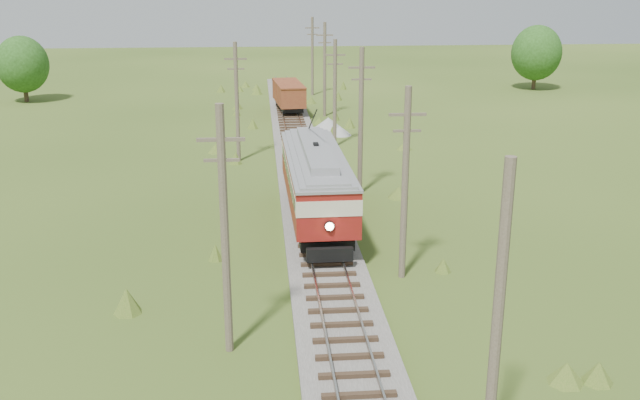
{
  "coord_description": "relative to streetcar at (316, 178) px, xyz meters",
  "views": [
    {
      "loc": [
        -2.9,
        -11.19,
        12.92
      ],
      "look_at": [
        0.0,
        22.65,
        2.27
      ],
      "focal_mm": 40.0,
      "sensor_mm": 36.0,
      "label": 1
    }
  ],
  "objects": [
    {
      "name": "tree_mid_b",
      "position": [
        30.0,
        46.85,
        1.59
      ],
      "size": [
        5.88,
        5.88,
        7.57
      ],
      "color": "#38281C",
      "rests_on": "ground"
    },
    {
      "name": "utility_pole_r_4",
      "position": [
        3.0,
        18.85,
        1.58
      ],
      "size": [
        1.6,
        0.3,
        8.4
      ],
      "color": "brown",
      "rests_on": "ground"
    },
    {
      "name": "utility_pole_r_1",
      "position": [
        3.1,
        -20.15,
        1.66
      ],
      "size": [
        0.3,
        0.3,
        8.8
      ],
      "color": "brown",
      "rests_on": "ground"
    },
    {
      "name": "utility_pole_r_5",
      "position": [
        3.4,
        31.85,
        1.84
      ],
      "size": [
        1.6,
        0.3,
        8.9
      ],
      "color": "brown",
      "rests_on": "ground"
    },
    {
      "name": "railbed_main",
      "position": [
        -0.0,
        8.85,
        -2.55
      ],
      "size": [
        3.6,
        96.0,
        0.57
      ],
      "color": "#605B54",
      "rests_on": "ground"
    },
    {
      "name": "gravel_pile",
      "position": [
        3.14,
        23.98,
        -2.12
      ],
      "size": [
        3.65,
        3.88,
        1.33
      ],
      "color": "gray",
      "rests_on": "ground"
    },
    {
      "name": "utility_pole_l_a",
      "position": [
        -4.2,
        -13.15,
        1.89
      ],
      "size": [
        1.6,
        0.3,
        9.0
      ],
      "color": "brown",
      "rests_on": "ground"
    },
    {
      "name": "streetcar",
      "position": [
        0.0,
        0.0,
        0.0
      ],
      "size": [
        3.21,
        13.08,
        5.95
      ],
      "rotation": [
        0.0,
        0.0,
        0.01
      ],
      "color": "black",
      "rests_on": "ground"
    },
    {
      "name": "utility_pole_r_2",
      "position": [
        3.3,
        -7.15,
        1.69
      ],
      "size": [
        1.6,
        0.3,
        8.6
      ],
      "color": "brown",
      "rests_on": "ground"
    },
    {
      "name": "tree_mid_a",
      "position": [
        -28.0,
        42.85,
        1.28
      ],
      "size": [
        5.46,
        5.46,
        7.03
      ],
      "color": "#38281C",
      "rests_on": "ground"
    },
    {
      "name": "utility_pole_r_6",
      "position": [
        3.2,
        44.85,
        1.74
      ],
      "size": [
        1.6,
        0.3,
        8.7
      ],
      "color": "brown",
      "rests_on": "ground"
    },
    {
      "name": "gondola",
      "position": [
        -0.0,
        33.41,
        -0.83
      ],
      "size": [
        3.09,
        7.72,
        2.5
      ],
      "rotation": [
        0.0,
        0.0,
        0.09
      ],
      "color": "black",
      "rests_on": "ground"
    },
    {
      "name": "utility_pole_r_3",
      "position": [
        3.2,
        5.85,
        1.89
      ],
      "size": [
        1.6,
        0.3,
        9.0
      ],
      "color": "brown",
      "rests_on": "ground"
    },
    {
      "name": "utility_pole_l_b",
      "position": [
        -4.5,
        14.85,
        1.69
      ],
      "size": [
        1.6,
        0.3,
        8.6
      ],
      "color": "brown",
      "rests_on": "ground"
    }
  ]
}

